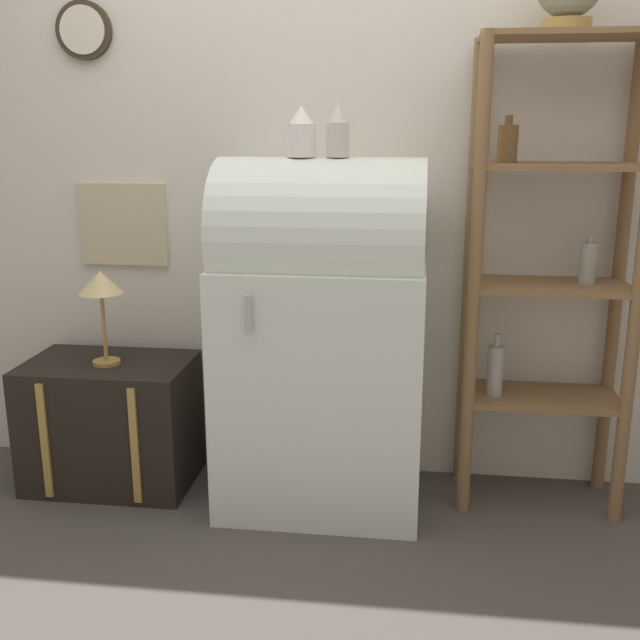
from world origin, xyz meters
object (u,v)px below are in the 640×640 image
(suitcase_trunk, at_px, (112,422))
(vase_center, at_px, (338,133))
(desk_lamp, at_px, (101,288))
(vase_left, at_px, (301,133))
(refrigerator, at_px, (322,334))

(suitcase_trunk, relative_size, vase_center, 3.62)
(desk_lamp, bearing_deg, vase_center, -1.26)
(desk_lamp, bearing_deg, suitcase_trunk, 110.95)
(suitcase_trunk, height_order, vase_left, vase_left)
(refrigerator, height_order, suitcase_trunk, refrigerator)
(refrigerator, xyz_separation_m, vase_left, (-0.07, -0.01, 0.75))
(refrigerator, height_order, vase_center, vase_center)
(vase_left, distance_m, vase_center, 0.13)
(refrigerator, height_order, vase_left, vase_left)
(suitcase_trunk, height_order, vase_center, vase_center)
(vase_left, distance_m, desk_lamp, 1.01)
(suitcase_trunk, xyz_separation_m, vase_left, (0.82, -0.05, 1.18))
(refrigerator, relative_size, vase_left, 7.54)
(vase_left, bearing_deg, refrigerator, 9.89)
(suitcase_trunk, xyz_separation_m, desk_lamp, (0.01, -0.03, 0.58))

